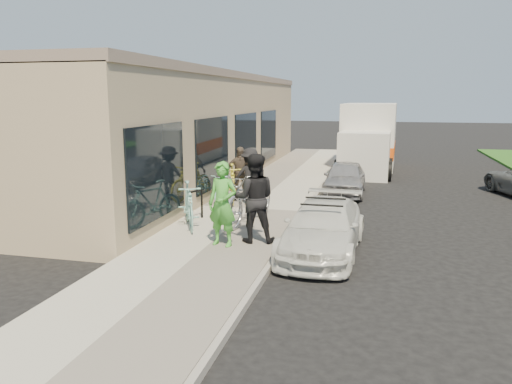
{
  "coord_description": "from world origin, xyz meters",
  "views": [
    {
      "loc": [
        1.53,
        -10.64,
        3.32
      ],
      "look_at": [
        -1.33,
        0.9,
        1.05
      ],
      "focal_mm": 35.0,
      "sensor_mm": 36.0,
      "label": 1
    }
  ],
  "objects_px": {
    "woman_rider": "(222,204)",
    "cruiser_bike_a": "(189,205)",
    "cruiser_bike_b": "(224,187)",
    "sandwich_board": "(250,171)",
    "bystander_b": "(240,173)",
    "tandem_bike": "(250,197)",
    "moving_truck": "(368,141)",
    "cruiser_bike_c": "(232,183)",
    "bystander_a": "(251,177)",
    "man_standing": "(254,198)",
    "sedan_silver": "(345,178)",
    "sedan_white": "(323,228)",
    "bike_rack": "(196,202)"
  },
  "relations": [
    {
      "from": "tandem_bike",
      "to": "man_standing",
      "type": "distance_m",
      "value": 1.73
    },
    {
      "from": "sandwich_board",
      "to": "cruiser_bike_a",
      "type": "bearing_deg",
      "value": -69.14
    },
    {
      "from": "cruiser_bike_b",
      "to": "cruiser_bike_c",
      "type": "xyz_separation_m",
      "value": [
        0.32,
        -0.2,
        0.16
      ]
    },
    {
      "from": "sedan_white",
      "to": "man_standing",
      "type": "distance_m",
      "value": 1.64
    },
    {
      "from": "cruiser_bike_b",
      "to": "sandwich_board",
      "type": "bearing_deg",
      "value": 94.37
    },
    {
      "from": "bystander_a",
      "to": "cruiser_bike_b",
      "type": "bearing_deg",
      "value": -27.52
    },
    {
      "from": "sandwich_board",
      "to": "tandem_bike",
      "type": "xyz_separation_m",
      "value": [
        1.55,
        -5.93,
        0.22
      ]
    },
    {
      "from": "man_standing",
      "to": "cruiser_bike_c",
      "type": "height_order",
      "value": "man_standing"
    },
    {
      "from": "sedan_white",
      "to": "cruiser_bike_c",
      "type": "xyz_separation_m",
      "value": [
        -3.22,
        3.97,
        0.17
      ]
    },
    {
      "from": "bike_rack",
      "to": "cruiser_bike_c",
      "type": "relative_size",
      "value": 0.41
    },
    {
      "from": "bike_rack",
      "to": "moving_truck",
      "type": "relative_size",
      "value": 0.13
    },
    {
      "from": "moving_truck",
      "to": "bystander_b",
      "type": "distance_m",
      "value": 9.29
    },
    {
      "from": "woman_rider",
      "to": "cruiser_bike_a",
      "type": "relative_size",
      "value": 0.99
    },
    {
      "from": "man_standing",
      "to": "bystander_b",
      "type": "xyz_separation_m",
      "value": [
        -1.59,
        4.45,
        -0.16
      ]
    },
    {
      "from": "woman_rider",
      "to": "cruiser_bike_b",
      "type": "bearing_deg",
      "value": 118.98
    },
    {
      "from": "cruiser_bike_b",
      "to": "bystander_a",
      "type": "bearing_deg",
      "value": -20.01
    },
    {
      "from": "cruiser_bike_b",
      "to": "bystander_b",
      "type": "xyz_separation_m",
      "value": [
        0.42,
        0.28,
        0.41
      ]
    },
    {
      "from": "sedan_silver",
      "to": "cruiser_bike_a",
      "type": "bearing_deg",
      "value": -119.47
    },
    {
      "from": "sedan_silver",
      "to": "cruiser_bike_c",
      "type": "xyz_separation_m",
      "value": [
        -3.2,
        -2.82,
        0.15
      ]
    },
    {
      "from": "sedan_white",
      "to": "bystander_b",
      "type": "bearing_deg",
      "value": 127.42
    },
    {
      "from": "cruiser_bike_a",
      "to": "bystander_b",
      "type": "bearing_deg",
      "value": 59.11
    },
    {
      "from": "sedan_white",
      "to": "man_standing",
      "type": "xyz_separation_m",
      "value": [
        -1.53,
        -0.01,
        0.58
      ]
    },
    {
      "from": "sedan_white",
      "to": "woman_rider",
      "type": "xyz_separation_m",
      "value": [
        -2.12,
        -0.45,
        0.51
      ]
    },
    {
      "from": "cruiser_bike_c",
      "to": "bystander_a",
      "type": "relative_size",
      "value": 1.13
    },
    {
      "from": "bystander_a",
      "to": "bystander_b",
      "type": "height_order",
      "value": "bystander_a"
    },
    {
      "from": "tandem_bike",
      "to": "cruiser_bike_b",
      "type": "distance_m",
      "value": 2.96
    },
    {
      "from": "sandwich_board",
      "to": "bystander_a",
      "type": "xyz_separation_m",
      "value": [
        1.02,
        -3.78,
        0.4
      ]
    },
    {
      "from": "bike_rack",
      "to": "cruiser_bike_c",
      "type": "xyz_separation_m",
      "value": [
        0.29,
        2.41,
        0.1
      ]
    },
    {
      "from": "bike_rack",
      "to": "tandem_bike",
      "type": "bearing_deg",
      "value": 2.06
    },
    {
      "from": "moving_truck",
      "to": "bystander_a",
      "type": "distance_m",
      "value": 9.74
    },
    {
      "from": "tandem_bike",
      "to": "bystander_b",
      "type": "xyz_separation_m",
      "value": [
        -1.07,
        2.83,
        0.16
      ]
    },
    {
      "from": "cruiser_bike_a",
      "to": "woman_rider",
      "type": "bearing_deg",
      "value": -71.2
    },
    {
      "from": "tandem_bike",
      "to": "man_standing",
      "type": "xyz_separation_m",
      "value": [
        0.52,
        -1.62,
        0.32
      ]
    },
    {
      "from": "tandem_bike",
      "to": "sedan_silver",
      "type": "bearing_deg",
      "value": 79.61
    },
    {
      "from": "moving_truck",
      "to": "cruiser_bike_a",
      "type": "bearing_deg",
      "value": -106.03
    },
    {
      "from": "woman_rider",
      "to": "bystander_b",
      "type": "bearing_deg",
      "value": 113.47
    },
    {
      "from": "moving_truck",
      "to": "cruiser_bike_a",
      "type": "xyz_separation_m",
      "value": [
        -3.99,
        -12.14,
        -0.63
      ]
    },
    {
      "from": "sedan_white",
      "to": "moving_truck",
      "type": "distance_m",
      "value": 13.0
    },
    {
      "from": "tandem_bike",
      "to": "bystander_a",
      "type": "height_order",
      "value": "bystander_a"
    },
    {
      "from": "bystander_a",
      "to": "bystander_b",
      "type": "distance_m",
      "value": 0.87
    },
    {
      "from": "moving_truck",
      "to": "cruiser_bike_a",
      "type": "relative_size",
      "value": 3.36
    },
    {
      "from": "woman_rider",
      "to": "cruiser_bike_a",
      "type": "distance_m",
      "value": 1.84
    },
    {
      "from": "cruiser_bike_b",
      "to": "cruiser_bike_a",
      "type": "bearing_deg",
      "value": -84.47
    },
    {
      "from": "sandwich_board",
      "to": "cruiser_bike_c",
      "type": "bearing_deg",
      "value": -64.76
    },
    {
      "from": "man_standing",
      "to": "sedan_silver",
      "type": "bearing_deg",
      "value": -113.73
    },
    {
      "from": "bike_rack",
      "to": "bystander_b",
      "type": "bearing_deg",
      "value": 82.35
    },
    {
      "from": "sedan_white",
      "to": "tandem_bike",
      "type": "distance_m",
      "value": 2.62
    },
    {
      "from": "woman_rider",
      "to": "cruiser_bike_a",
      "type": "bearing_deg",
      "value": 147.19
    },
    {
      "from": "woman_rider",
      "to": "cruiser_bike_c",
      "type": "bearing_deg",
      "value": 115.91
    },
    {
      "from": "sandwich_board",
      "to": "bystander_a",
      "type": "bearing_deg",
      "value": -55.85
    }
  ]
}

